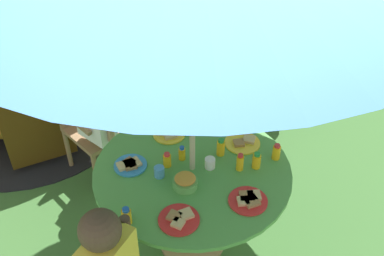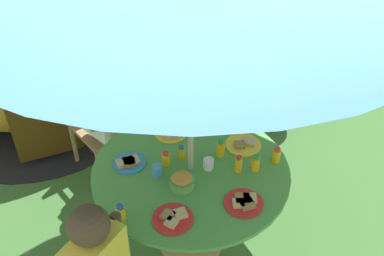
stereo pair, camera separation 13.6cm
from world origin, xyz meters
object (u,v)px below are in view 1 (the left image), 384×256
Objects in this scene: juice_bottle_center_front at (257,161)px; plate_near_left at (248,200)px; cup_far at (159,172)px; cup_near at (210,163)px; juice_bottle_spot_a at (182,153)px; juice_bottle_spot_b at (167,160)px; juice_bottle_center_back at (127,216)px; snack_bowl at (185,182)px; plate_far_right at (179,219)px; juice_bottle_back_edge at (276,152)px; juice_bottle_far_left at (240,162)px; juice_bottle_front_edge at (221,147)px; dome_tent at (12,52)px; plate_near_right at (130,165)px; plate_mid_left at (243,142)px; plate_mid_right at (169,133)px; child_in_white_shirt at (95,114)px; garden_table at (192,185)px; wooden_chair at (92,117)px; potted_plant at (264,91)px.

plate_near_left is at bearing -130.96° from juice_bottle_center_front.
cup_near is at bearing -12.05° from cup_far.
juice_bottle_spot_b is (-0.11, -0.02, 0.00)m from juice_bottle_spot_a.
juice_bottle_center_back is at bearing 166.57° from plate_near_left.
snack_bowl is 2.15× the size of cup_near.
plate_far_right is at bearing -117.10° from juice_bottle_spot_a.
plate_far_right is 0.83m from juice_bottle_back_edge.
juice_bottle_far_left reaches higher than cup_far.
juice_bottle_far_left is at bearing -78.34° from juice_bottle_front_edge.
plate_near_right is at bearing -77.31° from dome_tent.
plate_mid_left is at bearing 17.94° from juice_bottle_center_back.
plate_mid_left is at bearing 31.88° from plate_far_right.
plate_mid_right is at bearing 27.61° from plate_near_right.
child_in_white_shirt is at bearing 82.98° from juice_bottle_center_back.
snack_bowl is at bearing -55.72° from cup_far.
juice_bottle_center_front is 0.94× the size of juice_bottle_front_edge.
juice_bottle_spot_a reaches higher than plate_mid_left.
wooden_chair is at bearing 107.00° from garden_table.
plate_far_right is (-1.59, -1.44, 0.42)m from potted_plant.
juice_bottle_spot_a is 0.22m from cup_far.
plate_mid_left is at bearing 53.70° from juice_bottle_far_left.
child_in_white_shirt reaches higher than garden_table.
juice_bottle_spot_b is at bearing -5.86° from child_in_white_shirt.
plate_far_right is at bearing -122.90° from snack_bowl.
garden_table is 2.14× the size of potted_plant.
juice_bottle_spot_b is (-0.37, 0.05, -0.01)m from juice_bottle_front_edge.
juice_bottle_far_left is at bearing -27.90° from garden_table.
plate_mid_left is 1.03× the size of plate_far_right.
cup_near is at bearing -50.57° from juice_bottle_spot_a.
child_in_white_shirt is 0.65m from plate_mid_right.
dome_tent is at bearing 121.16° from plate_mid_left.
potted_plant is 5.11× the size of juice_bottle_center_front.
child_in_white_shirt is 1.15m from juice_bottle_center_back.
potted_plant is 1.83m from juice_bottle_spot_b.
juice_bottle_center_back is (-0.81, -0.10, -0.01)m from juice_bottle_far_left.
child_in_white_shirt reaches higher than snack_bowl.
wooden_chair is 8.78× the size of juice_bottle_spot_a.
plate_near_right is 0.95× the size of plate_mid_right.
dome_tent is 2.34m from cup_near.
plate_mid_right is at bearing 57.75° from cup_far.
juice_bottle_center_back is at bearing -113.99° from wooden_chair.
juice_bottle_spot_a is 0.20m from cup_near.
plate_near_right is at bearing 131.04° from plate_near_left.
garden_table is 5.94× the size of plate_near_right.
juice_bottle_center_front is (0.11, -0.03, -0.00)m from juice_bottle_far_left.
plate_near_right is 0.57m from plate_far_right.
child_in_white_shirt is 0.87m from juice_bottle_spot_a.
juice_bottle_back_edge is at bearing -3.10° from juice_bottle_far_left.
child_in_white_shirt is at bearing 122.67° from juice_bottle_far_left.
plate_far_right is at bearing -80.31° from plate_near_right.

